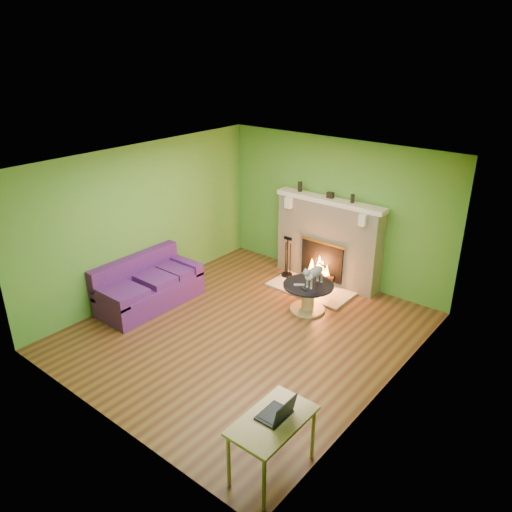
{
  "coord_description": "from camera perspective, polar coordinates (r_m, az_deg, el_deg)",
  "views": [
    {
      "loc": [
        4.26,
        -5.01,
        4.13
      ],
      "look_at": [
        -0.13,
        0.4,
        1.09
      ],
      "focal_mm": 35.0,
      "sensor_mm": 36.0,
      "label": 1
    }
  ],
  "objects": [
    {
      "name": "mantel_vase_left",
      "position": [
        9.16,
        5.04,
        7.9
      ],
      "size": [
        0.08,
        0.08,
        0.18
      ],
      "primitive_type": "cylinder",
      "color": "black",
      "rests_on": "mantel"
    },
    {
      "name": "laptop",
      "position": [
        5.13,
        2.11,
        -16.69
      ],
      "size": [
        0.3,
        0.34,
        0.25
      ],
      "primitive_type": null,
      "rotation": [
        0.0,
        0.0,
        0.01
      ],
      "color": "black",
      "rests_on": "desk"
    },
    {
      "name": "wall_right",
      "position": [
        6.09,
        15.24,
        -5.02
      ],
      "size": [
        0.0,
        5.0,
        5.0
      ],
      "primitive_type": "plane",
      "rotation": [
        1.57,
        0.0,
        -1.57
      ],
      "color": "#4B9330",
      "rests_on": "floor"
    },
    {
      "name": "mantel_vase_right",
      "position": [
        8.64,
        10.97,
        6.45
      ],
      "size": [
        0.07,
        0.07,
        0.14
      ],
      "primitive_type": "cylinder",
      "color": "black",
      "rests_on": "mantel"
    },
    {
      "name": "wall_back",
      "position": [
        9.08,
        9.04,
        5.11
      ],
      "size": [
        5.0,
        0.0,
        5.0
      ],
      "primitive_type": "plane",
      "rotation": [
        1.57,
        0.0,
        0.0
      ],
      "color": "#4B9330",
      "rests_on": "floor"
    },
    {
      "name": "floor",
      "position": [
        7.76,
        -1.15,
        -8.59
      ],
      "size": [
        5.0,
        5.0,
        0.0
      ],
      "primitive_type": "plane",
      "color": "#512A17",
      "rests_on": "ground"
    },
    {
      "name": "remote_silver",
      "position": [
        8.11,
        4.96,
        -3.31
      ],
      "size": [
        0.16,
        0.14,
        0.02
      ],
      "primitive_type": "cube",
      "rotation": [
        0.0,
        0.0,
        0.62
      ],
      "color": "#979799",
      "rests_on": "coffee_table"
    },
    {
      "name": "desk",
      "position": [
        5.23,
        1.91,
        -18.82
      ],
      "size": [
        0.54,
        0.92,
        0.68
      ],
      "color": "tan",
      "rests_on": "floor"
    },
    {
      "name": "window_frame",
      "position": [
        5.25,
        11.27,
        -6.35
      ],
      "size": [
        0.0,
        1.2,
        1.2
      ],
      "primitive_type": "plane",
      "rotation": [
        1.57,
        0.0,
        -1.57
      ],
      "color": "silver",
      "rests_on": "wall_right"
    },
    {
      "name": "cat",
      "position": [
        8.07,
        6.74,
        -2.11
      ],
      "size": [
        0.23,
        0.6,
        0.37
      ],
      "primitive_type": null,
      "rotation": [
        0.0,
        0.0,
        -0.02
      ],
      "color": "slate",
      "rests_on": "coffee_table"
    },
    {
      "name": "fire_tools",
      "position": [
        9.27,
        3.61,
        -0.05
      ],
      "size": [
        0.21,
        0.21,
        0.78
      ],
      "primitive_type": null,
      "color": "black",
      "rests_on": "hearth"
    },
    {
      "name": "sofa",
      "position": [
        8.59,
        -12.24,
        -3.46
      ],
      "size": [
        0.85,
        1.76,
        0.79
      ],
      "color": "#471961",
      "rests_on": "floor"
    },
    {
      "name": "remote_black",
      "position": [
        8.0,
        5.42,
        -3.7
      ],
      "size": [
        0.16,
        0.1,
        0.02
      ],
      "primitive_type": "cube",
      "rotation": [
        0.0,
        0.0,
        -0.39
      ],
      "color": "black",
      "rests_on": "coffee_table"
    },
    {
      "name": "mantel_box",
      "position": [
        8.85,
        8.49,
        6.89
      ],
      "size": [
        0.12,
        0.08,
        0.1
      ],
      "primitive_type": "cube",
      "color": "black",
      "rests_on": "mantel"
    },
    {
      "name": "hearth",
      "position": [
        9.02,
        6.25,
        -3.73
      ],
      "size": [
        1.5,
        0.75,
        0.03
      ],
      "primitive_type": "cube",
      "color": "beige",
      "rests_on": "floor"
    },
    {
      "name": "wall_left",
      "position": [
        8.68,
        -12.68,
        3.95
      ],
      "size": [
        0.0,
        5.0,
        5.0
      ],
      "primitive_type": "plane",
      "rotation": [
        1.57,
        0.0,
        1.57
      ],
      "color": "#4B9330",
      "rests_on": "floor"
    },
    {
      "name": "ceiling",
      "position": [
        6.75,
        -1.33,
        10.46
      ],
      "size": [
        5.0,
        5.0,
        0.0
      ],
      "primitive_type": "plane",
      "rotation": [
        3.14,
        0.0,
        0.0
      ],
      "color": "white",
      "rests_on": "wall_back"
    },
    {
      "name": "window_pane",
      "position": [
        5.25,
        11.2,
        -6.32
      ],
      "size": [
        0.0,
        1.06,
        1.06
      ],
      "primitive_type": "plane",
      "rotation": [
        1.57,
        0.0,
        -1.57
      ],
      "color": "white",
      "rests_on": "wall_right"
    },
    {
      "name": "coffee_table",
      "position": [
        8.24,
        5.96,
        -4.49
      ],
      "size": [
        0.83,
        0.83,
        0.47
      ],
      "color": "tan",
      "rests_on": "floor"
    },
    {
      "name": "mantel",
      "position": [
        8.84,
        8.45,
        6.27
      ],
      "size": [
        2.1,
        0.28,
        0.08
      ],
      "primitive_type": "cube",
      "color": "silver",
      "rests_on": "fireplace"
    },
    {
      "name": "fireplace",
      "position": [
        9.11,
        8.23,
        1.68
      ],
      "size": [
        2.1,
        0.46,
        1.58
      ],
      "color": "beige",
      "rests_on": "floor"
    },
    {
      "name": "wall_front",
      "position": [
        5.69,
        -17.83,
        -7.5
      ],
      "size": [
        5.0,
        0.0,
        5.0
      ],
      "primitive_type": "plane",
      "rotation": [
        -1.57,
        0.0,
        0.0
      ],
      "color": "#4B9330",
      "rests_on": "floor"
    }
  ]
}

